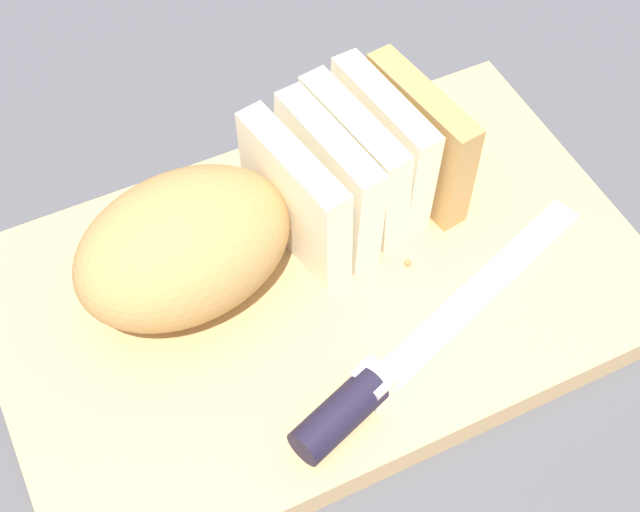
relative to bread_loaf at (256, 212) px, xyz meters
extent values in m
plane|color=#4C4C51|center=(0.03, -0.04, -0.07)|extent=(3.00, 3.00, 0.00)
cube|color=tan|center=(0.03, -0.04, -0.06)|extent=(0.46, 0.29, 0.02)
ellipsoid|color=tan|center=(-0.06, -0.01, 0.00)|extent=(0.17, 0.13, 0.09)
cube|color=beige|center=(0.03, 0.00, 0.00)|extent=(0.04, 0.11, 0.09)
cube|color=beige|center=(0.06, 0.01, 0.00)|extent=(0.04, 0.11, 0.09)
cube|color=beige|center=(0.08, 0.01, 0.00)|extent=(0.04, 0.11, 0.09)
cube|color=beige|center=(0.11, 0.02, 0.00)|extent=(0.04, 0.11, 0.09)
cube|color=tan|center=(0.13, 0.01, 0.00)|extent=(0.04, 0.11, 0.09)
cube|color=silver|center=(0.12, -0.10, -0.04)|extent=(0.21, 0.10, 0.00)
cylinder|color=black|center=(-0.01, -0.15, -0.03)|extent=(0.07, 0.05, 0.03)
cube|color=silver|center=(0.02, -0.14, -0.03)|extent=(0.03, 0.03, 0.02)
sphere|color=#A8753D|center=(0.09, -0.06, -0.04)|extent=(0.01, 0.01, 0.01)
sphere|color=#A8753D|center=(0.08, -0.02, -0.04)|extent=(0.01, 0.01, 0.01)
camera|label=1|loc=(-0.14, -0.39, 0.51)|focal=53.89mm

